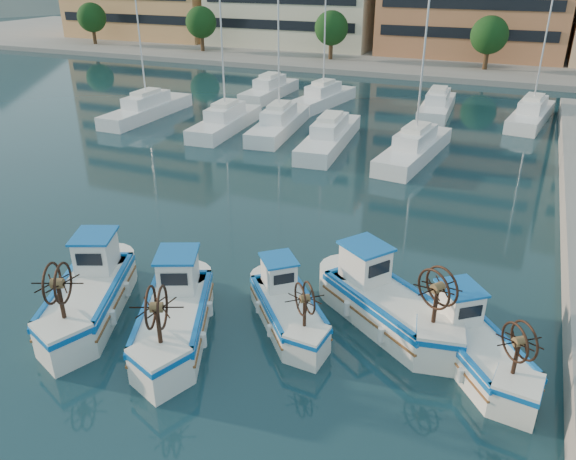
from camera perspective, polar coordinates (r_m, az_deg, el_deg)
The scene contains 7 objects.
ground at distance 19.77m, azimuth -9.13°, elevation -9.57°, with size 300.00×300.00×0.00m, color #1B3C47.
yacht_marina at distance 44.22m, azimuth 6.36°, elevation 11.34°, with size 37.69×22.61×11.50m.
fishing_boat_a at distance 20.88m, azimuth -19.53°, elevation -5.93°, with size 3.82×5.29×3.19m.
fishing_boat_b at distance 19.02m, azimuth -11.45°, elevation -8.23°, with size 3.78×5.16×3.11m.
fishing_boat_c at distance 19.29m, azimuth -0.09°, elevation -7.64°, with size 3.84×4.06×2.57m.
fishing_boat_d at distance 19.51m, azimuth 9.88°, elevation -7.09°, with size 5.14×4.44×3.16m.
fishing_boat_e at distance 18.38m, azimuth 18.30°, elevation -10.86°, with size 3.99×4.38×2.73m.
Camera 1 is at (9.14, -13.43, 11.27)m, focal length 35.00 mm.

